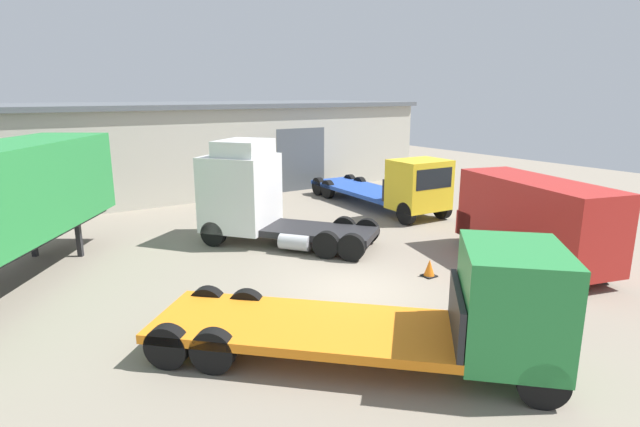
{
  "coord_description": "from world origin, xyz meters",
  "views": [
    {
      "loc": [
        -8.31,
        -10.67,
        5.55
      ],
      "look_at": [
        0.7,
        2.96,
        1.6
      ],
      "focal_mm": 28.0,
      "sensor_mm": 36.0,
      "label": 1
    }
  ],
  "objects": [
    {
      "name": "gravel_pile",
      "position": [
        11.8,
        0.79,
        0.59
      ],
      "size": [
        3.26,
        3.26,
        1.17
      ],
      "color": "#423D38",
      "rests_on": "ground_plane"
    },
    {
      "name": "warehouse_building",
      "position": [
        0.0,
        18.92,
        2.5
      ],
      "size": [
        30.89,
        10.35,
        5.0
      ],
      "color": "#B7B2A3",
      "rests_on": "ground_plane"
    },
    {
      "name": "flatbed_truck_yellow",
      "position": [
        7.48,
        6.5,
        1.28
      ],
      "size": [
        2.81,
        8.68,
        2.7
      ],
      "rotation": [
        0.0,
        0.0,
        -1.62
      ],
      "color": "yellow",
      "rests_on": "ground_plane"
    },
    {
      "name": "delivery_van_red",
      "position": [
        6.35,
        -1.2,
        1.53
      ],
      "size": [
        3.47,
        6.13,
        2.84
      ],
      "rotation": [
        0.0,
        0.0,
        1.3
      ],
      "color": "red",
      "rests_on": "ground_plane"
    },
    {
      "name": "flatbed_truck_green",
      "position": [
        -1.06,
        -4.24,
        1.26
      ],
      "size": [
        7.71,
        7.55,
        2.67
      ],
      "rotation": [
        0.0,
        0.0,
        -0.77
      ],
      "color": "#28843D",
      "rests_on": "ground_plane"
    },
    {
      "name": "traffic_cone",
      "position": [
        2.59,
        -0.35,
        0.25
      ],
      "size": [
        0.4,
        0.4,
        0.55
      ],
      "color": "black",
      "rests_on": "ground_plane"
    },
    {
      "name": "tractor_unit_white",
      "position": [
        -0.25,
        6.18,
        1.81
      ],
      "size": [
        5.88,
        6.58,
        3.86
      ],
      "rotation": [
        0.0,
        0.0,
        2.23
      ],
      "color": "silver",
      "rests_on": "ground_plane"
    },
    {
      "name": "ground_plane",
      "position": [
        0.0,
        0.0,
        0.0
      ],
      "size": [
        60.0,
        60.0,
        0.0
      ],
      "primitive_type": "plane",
      "color": "gray"
    }
  ]
}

